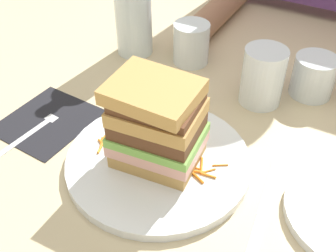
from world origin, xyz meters
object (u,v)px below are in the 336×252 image
fork (38,126)px  empty_tumbler_0 (191,43)px  napkin_dark (48,121)px  knife (262,216)px  sandwich (157,124)px  empty_tumbler_1 (314,76)px  main_plate (158,161)px  juice_glass (262,79)px  water_bottle (132,0)px

fork → empty_tumbler_0: 0.34m
napkin_dark → knife: (0.39, -0.01, 0.00)m
knife → fork: bearing=-178.9°
napkin_dark → sandwich: bearing=0.5°
sandwich → empty_tumbler_1: bearing=62.8°
main_plate → juice_glass: 0.24m
knife → juice_glass: (-0.09, 0.25, 0.05)m
napkin_dark → empty_tumbler_1: size_ratio=1.98×
water_bottle → empty_tumbler_1: water_bottle is taller
napkin_dark → knife: bearing=-2.2°
fork → knife: bearing=1.1°
knife → empty_tumbler_0: 0.40m
sandwich → empty_tumbler_0: (-0.09, 0.29, -0.04)m
empty_tumbler_0 → water_bottle: bearing=-170.0°
fork → juice_glass: juice_glass is taller
main_plate → empty_tumbler_1: size_ratio=3.62×
water_bottle → sandwich: bearing=-51.7°
juice_glass → water_bottle: bearing=172.5°
juice_glass → main_plate: bearing=-108.6°
knife → water_bottle: size_ratio=0.77×
main_plate → fork: main_plate is taller
knife → juice_glass: 0.27m
water_bottle → main_plate: bearing=-51.6°
empty_tumbler_0 → juice_glass: bearing=-19.4°
main_plate → knife: size_ratio=1.38×
napkin_dark → fork: 0.02m
sandwich → main_plate: bearing=30.6°
fork → empty_tumbler_0: (0.13, 0.31, 0.04)m
water_bottle → empty_tumbler_0: 0.14m
fork → knife: size_ratio=0.83×
fork → empty_tumbler_0: size_ratio=2.02×
knife → water_bottle: bearing=143.4°
main_plate → empty_tumbler_0: empty_tumbler_0 is taller
sandwich → empty_tumbler_1: 0.34m
napkin_dark → fork: fork is taller
main_plate → water_bottle: water_bottle is taller
fork → empty_tumbler_1: 0.49m
knife → empty_tumbler_0: empty_tumbler_0 is taller
fork → sandwich: bearing=6.3°
main_plate → water_bottle: 0.36m
main_plate → fork: 0.22m
knife → empty_tumbler_1: 0.32m
napkin_dark → fork: (-0.00, -0.02, 0.00)m
empty_tumbler_1 → empty_tumbler_0: bearing=-178.3°
sandwich → water_bottle: bearing=128.3°
knife → empty_tumbler_0: bearing=130.6°
sandwich → empty_tumbler_0: sandwich is taller
sandwich → fork: bearing=-173.7°
knife → water_bottle: (-0.38, 0.28, 0.11)m
fork → empty_tumbler_0: bearing=67.9°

